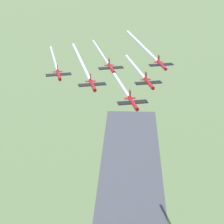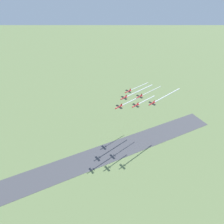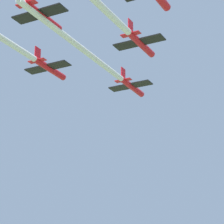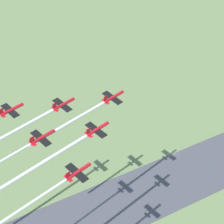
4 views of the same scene
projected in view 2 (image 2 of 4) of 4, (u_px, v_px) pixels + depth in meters
ground_plane at (89, 172)px, 224.68m from camera, size 3000.00×3000.00×0.00m
runway_strip at (117, 149)px, 254.51m from camera, size 266.94×247.76×0.20m
jet_0 at (119, 107)px, 209.80m from camera, size 9.90×10.09×3.60m
jet_1 at (136, 106)px, 212.63m from camera, size 9.90×10.09×3.60m
jet_2 at (124, 98)px, 225.10m from camera, size 9.90×10.09×3.60m
jet_3 at (152, 104)px, 214.85m from camera, size 9.90×10.09×3.60m
jet_4 at (139, 97)px, 227.82m from camera, size 9.90×10.09×3.60m
jet_5 at (128, 91)px, 241.61m from camera, size 9.90×10.09×3.60m
smoke_trail_0 at (133, 100)px, 221.80m from camera, size 21.29×31.39×1.15m
smoke_trail_1 at (147, 100)px, 222.99m from camera, size 17.81×26.09×1.19m
smoke_trail_2 at (140, 90)px, 240.77m from camera, size 29.27×43.40×1.25m
smoke_trail_3 at (168, 95)px, 231.28m from camera, size 30.97×45.90×1.32m
smoke_trail_4 at (152, 91)px, 240.39m from camera, size 22.27×33.08×0.87m
smoke_trail_5 at (140, 86)px, 253.49m from camera, size 20.87×30.88×0.97m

